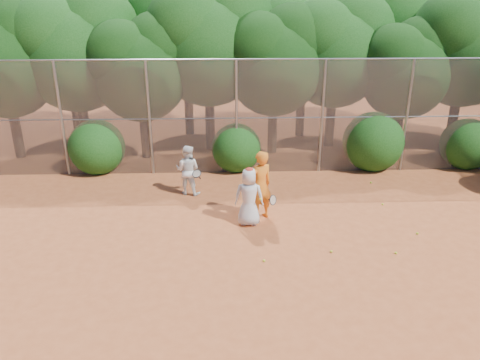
{
  "coord_description": "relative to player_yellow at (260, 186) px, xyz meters",
  "views": [
    {
      "loc": [
        -1.45,
        -9.83,
        6.1
      ],
      "look_at": [
        -1.0,
        2.5,
        1.1
      ],
      "focal_mm": 35.0,
      "sensor_mm": 36.0,
      "label": 1
    }
  ],
  "objects": [
    {
      "name": "ball_2",
      "position": [
        1.65,
        -2.01,
        -0.98
      ],
      "size": [
        0.07,
        0.07,
        0.07
      ],
      "primitive_type": "sphere",
      "color": "#C6D827",
      "rests_on": "ground"
    },
    {
      "name": "bush_2",
      "position": [
        4.44,
        4.02,
        0.09
      ],
      "size": [
        2.2,
        2.2,
        2.2
      ],
      "primitive_type": "sphere",
      "color": "#113F0F",
      "rests_on": "ground"
    },
    {
      "name": "ball_0",
      "position": [
        3.25,
        -2.14,
        -0.98
      ],
      "size": [
        0.07,
        0.07,
        0.07
      ],
      "primitive_type": "sphere",
      "color": "#C6D827",
      "rests_on": "ground"
    },
    {
      "name": "player_yellow",
      "position": [
        0.0,
        0.0,
        0.0
      ],
      "size": [
        0.93,
        0.79,
        2.03
      ],
      "rotation": [
        0.0,
        0.0,
        3.66
      ],
      "color": "orange",
      "rests_on": "ground"
    },
    {
      "name": "tree_3",
      "position": [
        -1.5,
        6.56,
        3.38
      ],
      "size": [
        4.89,
        4.26,
        6.7
      ],
      "color": "black",
      "rests_on": "ground"
    },
    {
      "name": "tree_2",
      "position": [
        -4.01,
        5.56,
        2.57
      ],
      "size": [
        3.99,
        3.47,
        5.47
      ],
      "color": "black",
      "rests_on": "ground"
    },
    {
      "name": "tree_10",
      "position": [
        -2.5,
        8.77,
        3.61
      ],
      "size": [
        5.15,
        4.48,
        7.06
      ],
      "color": "black",
      "rests_on": "ground"
    },
    {
      "name": "tree_0",
      "position": [
        -9.01,
        5.76,
        2.92
      ],
      "size": [
        4.38,
        3.81,
        6.0
      ],
      "color": "black",
      "rests_on": "ground"
    },
    {
      "name": "bush_3",
      "position": [
        7.94,
        4.02,
        -0.06
      ],
      "size": [
        1.9,
        1.9,
        1.9
      ],
      "primitive_type": "sphere",
      "color": "#113F0F",
      "rests_on": "ground"
    },
    {
      "name": "tree_4",
      "position": [
        0.99,
        5.96,
        2.74
      ],
      "size": [
        4.19,
        3.64,
        5.73
      ],
      "color": "black",
      "rests_on": "ground"
    },
    {
      "name": "tree_7",
      "position": [
        8.5,
        6.36,
        3.27
      ],
      "size": [
        4.77,
        4.14,
        6.53
      ],
      "color": "black",
      "rests_on": "ground"
    },
    {
      "name": "ball_1",
      "position": [
        3.83,
        0.72,
        -0.98
      ],
      "size": [
        0.07,
        0.07,
        0.07
      ],
      "primitive_type": "sphere",
      "color": "#C6D827",
      "rests_on": "ground"
    },
    {
      "name": "ball_5",
      "position": [
        3.99,
        2.46,
        -0.98
      ],
      "size": [
        0.07,
        0.07,
        0.07
      ],
      "primitive_type": "sphere",
      "color": "#C6D827",
      "rests_on": "ground"
    },
    {
      "name": "bush_0",
      "position": [
        -5.56,
        4.02,
        -0.01
      ],
      "size": [
        2.0,
        2.0,
        2.0
      ],
      "primitive_type": "sphere",
      "color": "#113F0F",
      "rests_on": "ground"
    },
    {
      "name": "tree_5",
      "position": [
        3.5,
        6.76,
        3.03
      ],
      "size": [
        4.51,
        3.92,
        6.17
      ],
      "color": "black",
      "rests_on": "ground"
    },
    {
      "name": "bush_1",
      "position": [
        -0.56,
        4.02,
        -0.11
      ],
      "size": [
        1.8,
        1.8,
        1.8
      ],
      "primitive_type": "sphere",
      "color": "#113F0F",
      "rests_on": "ground"
    },
    {
      "name": "tree_1",
      "position": [
        -6.5,
        6.26,
        3.15
      ],
      "size": [
        4.64,
        4.03,
        6.35
      ],
      "color": "black",
      "rests_on": "ground"
    },
    {
      "name": "ball_3",
      "position": [
        4.18,
        -1.16,
        -0.98
      ],
      "size": [
        0.07,
        0.07,
        0.07
      ],
      "primitive_type": "sphere",
      "color": "#C6D827",
      "rests_on": "ground"
    },
    {
      "name": "player_white",
      "position": [
        -2.17,
        1.84,
        -0.2
      ],
      "size": [
        0.95,
        0.88,
        1.63
      ],
      "rotation": [
        0.0,
        0.0,
        2.85
      ],
      "color": "white",
      "rests_on": "ground"
    },
    {
      "name": "tree_9",
      "position": [
        -7.5,
        8.56,
        3.32
      ],
      "size": [
        4.83,
        4.2,
        6.62
      ],
      "color": "black",
      "rests_on": "ground"
    },
    {
      "name": "fence_back",
      "position": [
        0.32,
        3.72,
        1.04
      ],
      "size": [
        20.05,
        0.09,
        4.03
      ],
      "color": "gray",
      "rests_on": "ground"
    },
    {
      "name": "ground",
      "position": [
        0.44,
        -2.28,
        -1.01
      ],
      "size": [
        80.0,
        80.0,
        0.0
      ],
      "primitive_type": "plane",
      "color": "#A94F26",
      "rests_on": "ground"
    },
    {
      "name": "tree_12",
      "position": [
        7.0,
        8.96,
        3.5
      ],
      "size": [
        5.02,
        4.37,
        6.88
      ],
      "color": "black",
      "rests_on": "ground"
    },
    {
      "name": "ball_4",
      "position": [
        -0.07,
        -2.38,
        -0.98
      ],
      "size": [
        0.07,
        0.07,
        0.07
      ],
      "primitive_type": "sphere",
      "color": "#C6D827",
      "rests_on": "ground"
    },
    {
      "name": "tree_11",
      "position": [
        2.5,
        8.36,
        3.15
      ],
      "size": [
        4.64,
        4.03,
        6.35
      ],
      "color": "black",
      "rests_on": "ground"
    },
    {
      "name": "player_teen",
      "position": [
        -0.33,
        -0.37,
        -0.17
      ],
      "size": [
        0.87,
        0.62,
        1.69
      ],
      "rotation": [
        0.0,
        0.0,
        3.02
      ],
      "color": "silver",
      "rests_on": "ground"
    },
    {
      "name": "tree_6",
      "position": [
        5.99,
        5.75,
        2.45
      ],
      "size": [
        3.86,
        3.36,
        5.29
      ],
      "color": "black",
      "rests_on": "ground"
    }
  ]
}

